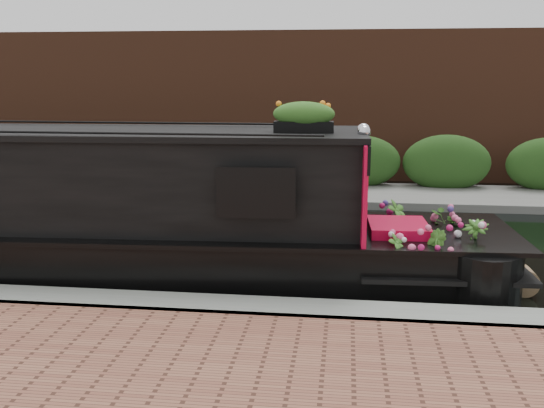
# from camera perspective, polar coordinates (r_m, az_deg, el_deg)

# --- Properties ---
(ground) EXTENTS (80.00, 80.00, 0.00)m
(ground) POSITION_cam_1_polar(r_m,az_deg,el_deg) (10.40, -3.40, -3.85)
(ground) COLOR black
(ground) RESTS_ON ground
(near_bank_coping) EXTENTS (40.00, 0.60, 0.50)m
(near_bank_coping) POSITION_cam_1_polar(r_m,az_deg,el_deg) (7.36, -8.09, -10.90)
(near_bank_coping) COLOR gray
(near_bank_coping) RESTS_ON ground
(far_bank_path) EXTENTS (40.00, 2.40, 0.34)m
(far_bank_path) POSITION_cam_1_polar(r_m,az_deg,el_deg) (14.43, -0.42, 0.73)
(far_bank_path) COLOR slate
(far_bank_path) RESTS_ON ground
(far_hedge) EXTENTS (40.00, 1.10, 2.80)m
(far_hedge) POSITION_cam_1_polar(r_m,az_deg,el_deg) (15.31, 0.01, 1.39)
(far_hedge) COLOR #214416
(far_hedge) RESTS_ON ground
(far_brick_wall) EXTENTS (40.00, 1.00, 8.00)m
(far_brick_wall) POSITION_cam_1_polar(r_m,az_deg,el_deg) (17.36, 0.86, 2.68)
(far_brick_wall) COLOR #552D1C
(far_brick_wall) RESTS_ON ground
(narrowboat) EXTENTS (11.70, 2.56, 2.73)m
(narrowboat) POSITION_cam_1_polar(r_m,az_deg,el_deg) (9.08, -17.80, -1.52)
(narrowboat) COLOR black
(narrowboat) RESTS_ON ground
(rope_fender) EXTENTS (0.36, 0.35, 0.36)m
(rope_fender) POSITION_cam_1_polar(r_m,az_deg,el_deg) (8.76, 22.50, -6.64)
(rope_fender) COLOR olive
(rope_fender) RESTS_ON ground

